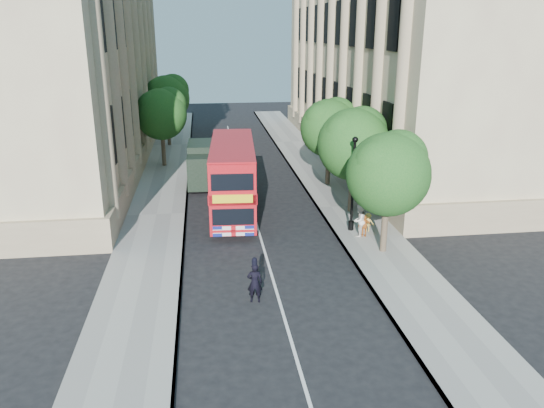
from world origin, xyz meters
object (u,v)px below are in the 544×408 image
object	(u,v)px
woman_pedestrian	(359,220)
box_van	(204,166)
double_decker_bus	(233,177)
lamp_post	(353,188)
police_constable	(255,283)

from	to	relation	value
woman_pedestrian	box_van	bearing A→B (deg)	-92.42
double_decker_bus	box_van	size ratio (longest dim) A/B	1.79
lamp_post	police_constable	size ratio (longest dim) A/B	3.05
woman_pedestrian	lamp_post	bearing A→B (deg)	-119.16
box_van	double_decker_bus	bearing A→B (deg)	-74.09
lamp_post	woman_pedestrian	world-z (taller)	lamp_post
box_van	woman_pedestrian	bearing A→B (deg)	-52.73
lamp_post	box_van	distance (m)	12.82
police_constable	woman_pedestrian	bearing A→B (deg)	-128.35
lamp_post	police_constable	xyz separation A→B (m)	(-5.99, -7.10, -1.66)
lamp_post	police_constable	world-z (taller)	lamp_post
double_decker_bus	box_van	xyz separation A→B (m)	(-1.68, 6.41, -0.90)
box_van	woman_pedestrian	xyz separation A→B (m)	(8.02, -11.02, -0.45)
double_decker_bus	woman_pedestrian	bearing A→B (deg)	-32.41
police_constable	woman_pedestrian	size ratio (longest dim) A/B	0.96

